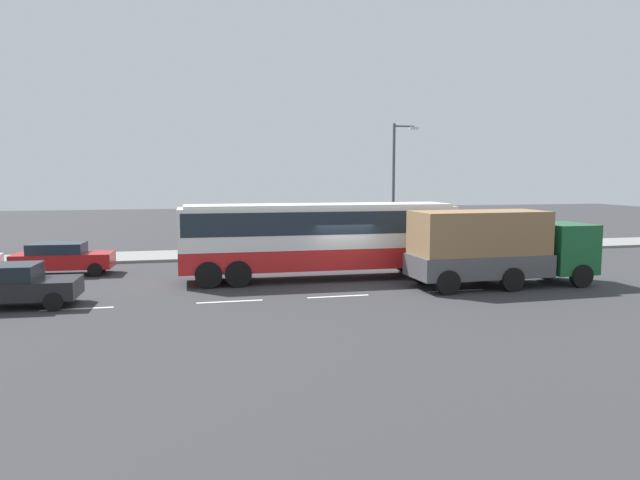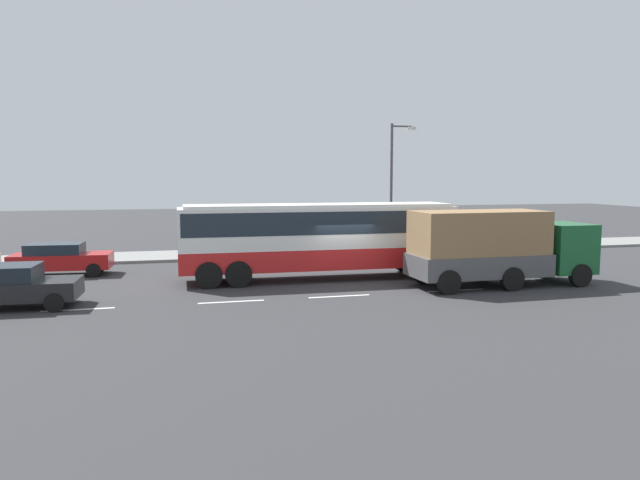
% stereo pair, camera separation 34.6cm
% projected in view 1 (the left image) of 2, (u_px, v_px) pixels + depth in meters
% --- Properties ---
extents(ground_plane, '(120.00, 120.00, 0.00)m').
position_uv_depth(ground_plane, '(342.00, 281.00, 25.80)').
color(ground_plane, '#333335').
extents(sidewalk_curb, '(80.00, 4.00, 0.15)m').
position_uv_depth(sidewalk_curb, '(299.00, 252.00, 35.01)').
color(sidewalk_curb, gray).
rests_on(sidewalk_curb, ground_plane).
extents(lane_centreline, '(22.83, 0.16, 0.01)m').
position_uv_depth(lane_centreline, '(209.00, 302.00, 21.41)').
color(lane_centreline, white).
rests_on(lane_centreline, ground_plane).
extents(coach_bus, '(12.14, 2.76, 3.33)m').
position_uv_depth(coach_bus, '(319.00, 233.00, 26.07)').
color(coach_bus, red).
rests_on(coach_bus, ground_plane).
extents(cargo_truck, '(7.84, 2.73, 3.14)m').
position_uv_depth(cargo_truck, '(498.00, 246.00, 24.43)').
color(cargo_truck, '#19592D').
rests_on(cargo_truck, ground_plane).
extents(car_red_compact, '(4.44, 2.07, 1.49)m').
position_uv_depth(car_red_compact, '(62.00, 258.00, 27.32)').
color(car_red_compact, '#B21919').
rests_on(car_red_compact, ground_plane).
extents(car_black_sedan, '(4.78, 2.19, 1.51)m').
position_uv_depth(car_black_sedan, '(5.00, 285.00, 20.53)').
color(car_black_sedan, black).
rests_on(car_black_sedan, ground_plane).
extents(pedestrian_near_curb, '(0.32, 0.32, 1.65)m').
position_uv_depth(pedestrian_near_curb, '(206.00, 239.00, 32.57)').
color(pedestrian_near_curb, brown).
rests_on(pedestrian_near_curb, sidewalk_curb).
extents(pedestrian_at_crossing, '(0.32, 0.32, 1.51)m').
position_uv_depth(pedestrian_at_crossing, '(441.00, 233.00, 36.67)').
color(pedestrian_at_crossing, '#38334C').
rests_on(pedestrian_at_crossing, sidewalk_curb).
extents(street_lamp, '(1.53, 0.24, 7.41)m').
position_uv_depth(street_lamp, '(396.00, 179.00, 34.37)').
color(street_lamp, '#47474C').
rests_on(street_lamp, sidewalk_curb).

